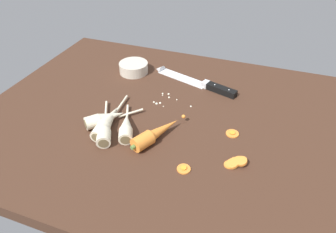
{
  "coord_description": "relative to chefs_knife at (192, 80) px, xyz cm",
  "views": [
    {
      "loc": [
        25.29,
        -71.8,
        57.77
      ],
      "look_at": [
        0.0,
        -2.0,
        1.5
      ],
      "focal_mm": 32.52,
      "sensor_mm": 36.0,
      "label": 1
    }
  ],
  "objects": [
    {
      "name": "ground_plane",
      "position": [
        -0.39,
        -22.9,
        -2.65
      ],
      "size": [
        120.0,
        90.0,
        4.0
      ],
      "primitive_type": "cube",
      "color": "#42281C"
    },
    {
      "name": "chefs_knife",
      "position": [
        0.0,
        0.0,
        0.0
      ],
      "size": [
        34.16,
        13.43,
        4.18
      ],
      "color": "silver",
      "rests_on": "ground_plane"
    },
    {
      "name": "whole_carrot",
      "position": [
        -0.72,
        -34.32,
        1.45
      ],
      "size": [
        10.97,
        18.92,
        4.2
      ],
      "color": "orange",
      "rests_on": "ground_plane"
    },
    {
      "name": "parsnip_front",
      "position": [
        -17.75,
        -32.86,
        1.33
      ],
      "size": [
        14.06,
        15.24,
        4.0
      ],
      "color": "beige",
      "rests_on": "ground_plane"
    },
    {
      "name": "parsnip_mid_left",
      "position": [
        -16.28,
        -33.97,
        1.33
      ],
      "size": [
        5.14,
        23.38,
        4.0
      ],
      "color": "beige",
      "rests_on": "ground_plane"
    },
    {
      "name": "parsnip_mid_right",
      "position": [
        -9.93,
        -34.34,
        1.33
      ],
      "size": [
        9.47,
        17.35,
        4.0
      ],
      "color": "beige",
      "rests_on": "ground_plane"
    },
    {
      "name": "parsnip_back",
      "position": [
        -15.78,
        -36.7,
        1.33
      ],
      "size": [
        11.94,
        20.32,
        4.0
      ],
      "color": "beige",
      "rests_on": "ground_plane"
    },
    {
      "name": "carrot_slice_stack",
      "position": [
        22.41,
        -36.66,
        0.19
      ],
      "size": [
        5.78,
        4.15,
        2.63
      ],
      "color": "orange",
      "rests_on": "ground_plane"
    },
    {
      "name": "carrot_slice_stray_near",
      "position": [
        19.53,
        -24.63,
        -0.29
      ],
      "size": [
        3.78,
        3.78,
        0.7
      ],
      "color": "orange",
      "rests_on": "ground_plane"
    },
    {
      "name": "carrot_slice_stray_mid",
      "position": [
        10.36,
        -42.76,
        -0.29
      ],
      "size": [
        3.54,
        3.54,
        0.7
      ],
      "color": "orange",
      "rests_on": "ground_plane"
    },
    {
      "name": "prep_bowl",
      "position": [
        -23.26,
        -0.7,
        1.5
      ],
      "size": [
        11.0,
        11.0,
        4.0
      ],
      "color": "beige",
      "rests_on": "ground_plane"
    },
    {
      "name": "mince_crumbs",
      "position": [
        -5.2,
        -15.01,
        -0.29
      ],
      "size": [
        13.01,
        8.15,
        0.87
      ],
      "color": "silver",
      "rests_on": "ground_plane"
    }
  ]
}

